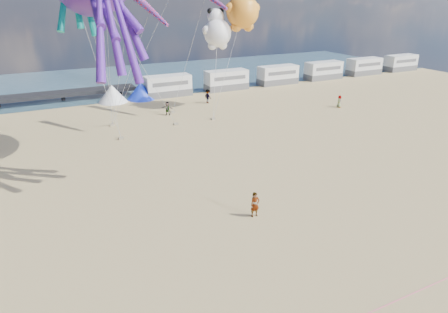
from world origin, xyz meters
TOP-DOWN VIEW (x-y plane):
  - ground at (0.00, 0.00)m, footprint 120.00×120.00m
  - water at (0.00, 55.00)m, footprint 120.00×120.00m
  - motorhome_0 at (6.00, 40.00)m, footprint 6.60×2.50m
  - motorhome_1 at (15.50, 40.00)m, footprint 6.60×2.50m
  - motorhome_2 at (25.00, 40.00)m, footprint 6.60×2.50m
  - motorhome_3 at (34.50, 40.00)m, footprint 6.60×2.50m
  - motorhome_4 at (44.00, 40.00)m, footprint 6.60×2.50m
  - motorhome_5 at (53.50, 40.00)m, footprint 6.60×2.50m
  - tent_white at (-2.00, 40.00)m, footprint 4.00×4.00m
  - tent_blue at (2.00, 40.00)m, footprint 4.00×4.00m
  - rope_line at (0.00, -5.00)m, footprint 34.00×0.03m
  - standing_person at (-0.24, 4.91)m, footprint 0.66×0.46m
  - beachgoer_0 at (23.91, 23.97)m, footprint 0.47×0.63m
  - beachgoer_2 at (9.48, 33.71)m, footprint 0.94×1.07m
  - beachgoer_4 at (2.64, 30.60)m, footprint 1.00×0.91m
  - sandbag_a at (-4.61, 24.19)m, footprint 0.50×0.35m
  - sandbag_b at (2.10, 26.32)m, footprint 0.50×0.35m
  - sandbag_c at (6.74, 26.20)m, footprint 0.50×0.35m
  - sandbag_d at (3.48, 31.15)m, footprint 0.50×0.35m
  - sandbag_e at (-4.42, 29.15)m, footprint 0.50×0.35m
  - kite_panda at (9.56, 30.76)m, footprint 4.18×3.95m
  - kite_teddy_orange at (12.53, 29.90)m, footprint 5.88×5.69m
  - windsock_right at (-0.32, 25.36)m, footprint 2.87×5.68m

SIDE VIEW (x-z plane):
  - ground at x=0.00m, z-range 0.00..0.00m
  - water at x=0.00m, z-range 0.02..0.02m
  - rope_line at x=0.00m, z-range 0.00..0.04m
  - sandbag_a at x=-4.61m, z-range 0.00..0.22m
  - sandbag_b at x=2.10m, z-range 0.00..0.22m
  - sandbag_c at x=6.74m, z-range 0.00..0.22m
  - sandbag_d at x=3.48m, z-range 0.00..0.22m
  - sandbag_e at x=-4.42m, z-range 0.00..0.22m
  - beachgoer_0 at x=23.91m, z-range 0.00..1.58m
  - beachgoer_4 at x=2.64m, z-range 0.00..1.64m
  - standing_person at x=-0.24m, z-range 0.00..1.74m
  - beachgoer_2 at x=9.48m, z-range 0.00..1.88m
  - tent_white at x=-2.00m, z-range 0.00..2.40m
  - tent_blue at x=2.00m, z-range 0.00..2.40m
  - motorhome_0 at x=6.00m, z-range 0.00..3.00m
  - motorhome_1 at x=15.50m, z-range 0.00..3.00m
  - motorhome_2 at x=25.00m, z-range 0.00..3.00m
  - motorhome_3 at x=34.50m, z-range 0.00..3.00m
  - motorhome_4 at x=44.00m, z-range 0.00..3.00m
  - motorhome_5 at x=53.50m, z-range 0.00..3.00m
  - kite_panda at x=9.56m, z-range 6.50..12.26m
  - kite_teddy_orange at x=12.53m, z-range 8.42..15.17m
  - windsock_right at x=-0.32m, z-range 9.48..15.21m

